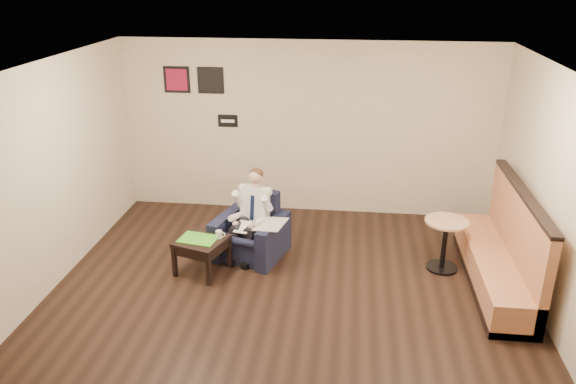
# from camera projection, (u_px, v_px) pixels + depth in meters

# --- Properties ---
(ground) EXTENTS (6.00, 6.00, 0.00)m
(ground) POSITION_uv_depth(u_px,v_px,m) (285.00, 309.00, 6.75)
(ground) COLOR black
(ground) RESTS_ON ground
(wall_back) EXTENTS (6.00, 0.02, 2.80)m
(wall_back) POSITION_uv_depth(u_px,v_px,m) (308.00, 129.00, 8.99)
(wall_back) COLOR beige
(wall_back) RESTS_ON ground
(wall_left) EXTENTS (0.02, 6.00, 2.80)m
(wall_left) POSITION_uv_depth(u_px,v_px,m) (30.00, 190.00, 6.55)
(wall_left) COLOR beige
(wall_left) RESTS_ON ground
(wall_right) EXTENTS (0.02, 6.00, 2.80)m
(wall_right) POSITION_uv_depth(u_px,v_px,m) (568.00, 215.00, 5.90)
(wall_right) COLOR beige
(wall_right) RESTS_ON ground
(ceiling) EXTENTS (6.00, 6.00, 0.02)m
(ceiling) POSITION_uv_depth(u_px,v_px,m) (285.00, 75.00, 5.70)
(ceiling) COLOR white
(ceiling) RESTS_ON wall_back
(seating_sign) EXTENTS (0.32, 0.02, 0.20)m
(seating_sign) POSITION_uv_depth(u_px,v_px,m) (228.00, 121.00, 9.08)
(seating_sign) COLOR black
(seating_sign) RESTS_ON wall_back
(art_print_left) EXTENTS (0.42, 0.03, 0.42)m
(art_print_left) POSITION_uv_depth(u_px,v_px,m) (177.00, 80.00, 8.92)
(art_print_left) COLOR maroon
(art_print_left) RESTS_ON wall_back
(art_print_right) EXTENTS (0.42, 0.03, 0.42)m
(art_print_right) POSITION_uv_depth(u_px,v_px,m) (211.00, 80.00, 8.86)
(art_print_right) COLOR black
(art_print_right) RESTS_ON wall_back
(armchair) EXTENTS (1.09, 1.09, 0.86)m
(armchair) POSITION_uv_depth(u_px,v_px,m) (250.00, 227.00, 7.85)
(armchair) COLOR black
(armchair) RESTS_ON ground
(seated_man) EXTENTS (0.77, 0.96, 1.18)m
(seated_man) POSITION_uv_depth(u_px,v_px,m) (246.00, 220.00, 7.70)
(seated_man) COLOR silver
(seated_man) RESTS_ON armchair
(lap_papers) EXTENTS (0.25, 0.31, 0.01)m
(lap_papers) POSITION_uv_depth(u_px,v_px,m) (243.00, 227.00, 7.64)
(lap_papers) COLOR white
(lap_papers) RESTS_ON seated_man
(newspaper) EXTENTS (0.47, 0.54, 0.01)m
(newspaper) POSITION_uv_depth(u_px,v_px,m) (271.00, 224.00, 7.59)
(newspaper) COLOR silver
(newspaper) RESTS_ON armchair
(side_table) EXTENTS (0.75, 0.75, 0.48)m
(side_table) POSITION_uv_depth(u_px,v_px,m) (202.00, 255.00, 7.48)
(side_table) COLOR black
(side_table) RESTS_ON ground
(green_folder) EXTENTS (0.54, 0.43, 0.01)m
(green_folder) POSITION_uv_depth(u_px,v_px,m) (198.00, 239.00, 7.39)
(green_folder) COLOR #4BC226
(green_folder) RESTS_ON side_table
(coffee_mug) EXTENTS (0.11, 0.11, 0.10)m
(coffee_mug) POSITION_uv_depth(u_px,v_px,m) (219.00, 234.00, 7.41)
(coffee_mug) COLOR white
(coffee_mug) RESTS_ON side_table
(smartphone) EXTENTS (0.17, 0.14, 0.01)m
(smartphone) POSITION_uv_depth(u_px,v_px,m) (212.00, 234.00, 7.51)
(smartphone) COLOR black
(smartphone) RESTS_ON side_table
(banquette) EXTENTS (0.59, 2.47, 1.26)m
(banquette) POSITION_uv_depth(u_px,v_px,m) (498.00, 239.00, 7.06)
(banquette) COLOR #B56E46
(banquette) RESTS_ON ground
(cafe_table) EXTENTS (0.76, 0.76, 0.72)m
(cafe_table) POSITION_uv_depth(u_px,v_px,m) (444.00, 245.00, 7.52)
(cafe_table) COLOR tan
(cafe_table) RESTS_ON ground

